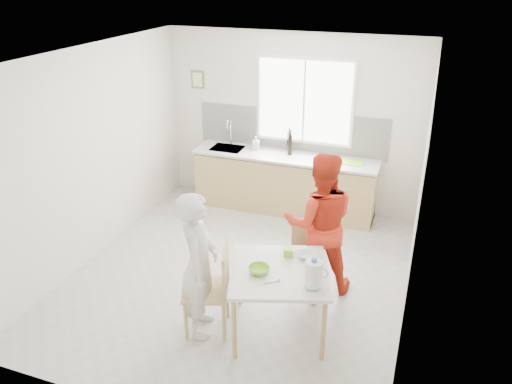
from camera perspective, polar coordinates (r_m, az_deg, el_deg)
ground at (r=6.38m, az=-1.95°, el=-9.39°), size 4.50×4.50×0.00m
room_shell at (r=5.63m, az=-2.19°, el=4.61°), size 4.50×4.50×4.50m
window at (r=7.58m, az=5.56°, el=10.27°), size 1.50×0.06×1.30m
backsplash at (r=7.77m, az=4.00°, el=7.04°), size 3.00×0.02×0.65m
picture_frame at (r=8.13m, az=-6.69°, el=12.65°), size 0.22×0.03×0.28m
kitchen_counter at (r=7.80m, az=3.22°, el=0.78°), size 2.84×0.64×1.37m
dining_table at (r=5.15m, az=2.63°, el=-9.63°), size 1.23×1.23×0.75m
chair_left at (r=5.25m, az=-4.91°, el=-10.66°), size 0.57×0.57×0.99m
chair_far at (r=5.96m, az=5.89°, el=-6.85°), size 0.50×0.50×0.86m
person_white at (r=5.13m, az=-6.54°, el=-8.29°), size 0.54×0.67×1.60m
person_red at (r=5.77m, az=7.27°, el=-3.59°), size 1.00×0.88×1.72m
bowl_green at (r=5.04m, az=0.36°, el=-8.87°), size 0.27×0.27×0.07m
bowl_white at (r=5.31m, az=5.88°, el=-7.21°), size 0.26×0.26×0.05m
milk_jug at (r=4.80m, az=6.65°, el=-9.21°), size 0.23×0.17×0.29m
green_box at (r=5.32m, az=3.70°, el=-6.84°), size 0.13×0.13×0.09m
spoon at (r=4.91m, az=1.73°, el=-10.22°), size 0.13×0.11×0.01m
cutting_board at (r=7.43m, az=10.88°, el=3.35°), size 0.38×0.29×0.01m
wine_bottle_a at (r=7.58m, az=3.92°, el=5.42°), size 0.07×0.07×0.32m
wine_bottle_b at (r=7.73m, az=3.79°, el=5.73°), size 0.07×0.07×0.30m
jar_amber at (r=7.61m, az=3.84°, el=4.86°), size 0.06×0.06×0.16m
soap_bottle at (r=7.81m, az=-0.01°, el=5.65°), size 0.11×0.11×0.21m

